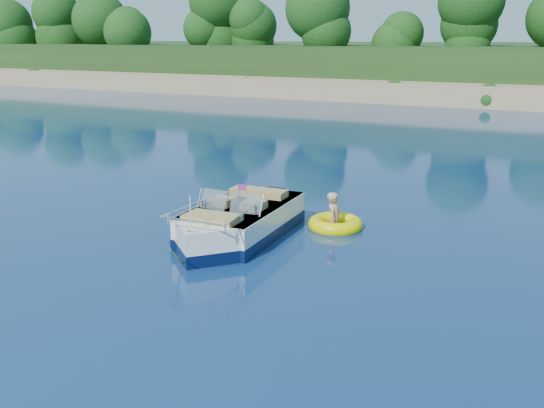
{
  "coord_description": "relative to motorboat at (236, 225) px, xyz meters",
  "views": [
    {
      "loc": [
        5.15,
        -9.25,
        4.69
      ],
      "look_at": [
        -1.17,
        3.18,
        0.85
      ],
      "focal_mm": 40.0,
      "sensor_mm": 36.0,
      "label": 1
    }
  ],
  "objects": [
    {
      "name": "ground",
      "position": [
        1.89,
        -2.71,
        -0.34
      ],
      "size": [
        160.0,
        160.0,
        0.0
      ],
      "primitive_type": "plane",
      "color": "#0A1A49",
      "rests_on": "ground"
    },
    {
      "name": "shoreline",
      "position": [
        1.89,
        61.06,
        0.63
      ],
      "size": [
        170.0,
        59.0,
        6.0
      ],
      "color": "#947C56",
      "rests_on": "ground"
    },
    {
      "name": "treeline",
      "position": [
        1.93,
        38.31,
        5.21
      ],
      "size": [
        150.0,
        7.12,
        8.19
      ],
      "color": "#302010",
      "rests_on": "ground"
    },
    {
      "name": "tow_tube",
      "position": [
        1.81,
        1.92,
        -0.25
      ],
      "size": [
        1.45,
        1.45,
        0.37
      ],
      "rotation": [
        0.0,
        0.0,
        -0.04
      ],
      "color": "#F0DF00",
      "rests_on": "ground"
    },
    {
      "name": "boy",
      "position": [
        1.78,
        1.93,
        -0.34
      ],
      "size": [
        0.43,
        0.83,
        1.57
      ],
      "primitive_type": "imported",
      "rotation": [
        0.0,
        -0.17,
        1.67
      ],
      "color": "tan",
      "rests_on": "ground"
    },
    {
      "name": "motorboat",
      "position": [
        0.0,
        0.0,
        0.0
      ],
      "size": [
        2.06,
        5.3,
        1.76
      ],
      "rotation": [
        0.0,
        0.0,
        0.05
      ],
      "color": "silver",
      "rests_on": "ground"
    }
  ]
}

